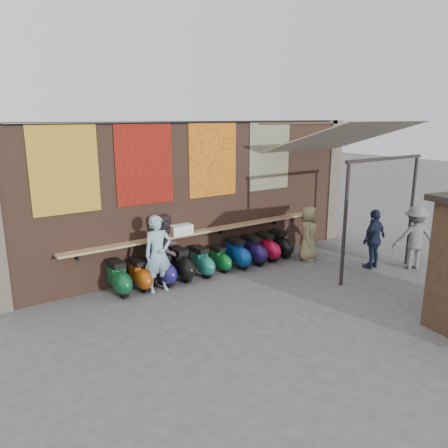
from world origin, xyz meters
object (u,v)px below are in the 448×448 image
scooter_stool_3 (181,264)px  scooter_stool_8 (267,247)px  scooter_stool_4 (201,262)px  scooter_stool_0 (118,278)px  scooter_stool_1 (140,275)px  scooter_stool_9 (279,244)px  shopper_tan (308,233)px  scooter_stool_7 (253,250)px  shopper_grey (415,238)px  diner_left (158,254)px  scooter_stool_5 (220,259)px  scooter_stool_2 (163,269)px  shopper_navy (374,239)px  scooter_stool_6 (237,253)px  diner_right (166,249)px  shelf_box (181,230)px

scooter_stool_3 → scooter_stool_8: scooter_stool_3 is taller
scooter_stool_4 → scooter_stool_8: size_ratio=0.97×
scooter_stool_0 → scooter_stool_1: size_ratio=1.09×
scooter_stool_3 → scooter_stool_9: size_ratio=1.06×
scooter_stool_0 → shopper_tan: 5.61m
scooter_stool_8 → scooter_stool_7: bearing=-177.6°
scooter_stool_0 → shopper_grey: (7.41, -2.92, 0.48)m
diner_left → scooter_stool_0: bearing=165.8°
shopper_grey → scooter_stool_5: bearing=3.1°
scooter_stool_5 → scooter_stool_4: bearing=-176.1°
scooter_stool_0 → shopper_tan: size_ratio=0.53×
scooter_stool_3 → scooter_stool_8: (2.87, -0.03, -0.02)m
diner_left → scooter_stool_9: bearing=10.5°
scooter_stool_2 → scooter_stool_8: (3.38, -0.02, -0.00)m
diner_left → shopper_navy: (5.63, -1.93, -0.10)m
scooter_stool_0 → scooter_stool_5: 2.89m
scooter_stool_4 → scooter_stool_6: 1.16m
scooter_stool_2 → scooter_stool_6: (2.27, -0.05, 0.01)m
scooter_stool_0 → scooter_stool_7: 4.02m
scooter_stool_5 → scooter_stool_8: 1.66m
scooter_stool_0 → scooter_stool_8: bearing=-0.5°
scooter_stool_1 → scooter_stool_7: scooter_stool_7 is taller
shopper_tan → shopper_grey: bearing=-87.4°
scooter_stool_4 → scooter_stool_7: size_ratio=0.96×
scooter_stool_3 → scooter_stool_4: scooter_stool_3 is taller
diner_right → shopper_tan: (4.27, -0.70, -0.10)m
shelf_box → shopper_grey: size_ratio=0.33×
diner_right → shopper_navy: bearing=-55.4°
scooter_stool_2 → diner_right: diner_right is taller
diner_left → scooter_stool_5: bearing=14.7°
scooter_stool_0 → scooter_stool_6: size_ratio=1.00×
scooter_stool_2 → scooter_stool_9: scooter_stool_2 is taller
shelf_box → scooter_stool_0: 2.07m
shopper_navy → shelf_box: bearing=-34.0°
diner_left → diner_right: size_ratio=1.04×
scooter_stool_5 → scooter_stool_8: bearing=-0.5°
shelf_box → shopper_navy: 5.32m
scooter_stool_7 → shopper_tan: 1.72m
scooter_stool_7 → shopper_grey: shopper_grey is taller
diner_left → scooter_stool_4: bearing=16.8°
scooter_stool_7 → scooter_stool_0: bearing=179.1°
scooter_stool_2 → scooter_stool_5: size_ratio=1.18×
scooter_stool_1 → scooter_stool_2: 0.63m
shelf_box → scooter_stool_6: shelf_box is taller
scooter_stool_2 → shopper_grey: (6.24, -2.90, 0.49)m
scooter_stool_4 → diner_left: diner_left is taller
scooter_stool_3 → scooter_stool_4: (0.59, -0.06, -0.03)m
scooter_stool_7 → diner_left: (-3.12, -0.27, 0.53)m
shelf_box → scooter_stool_1: 1.62m
scooter_stool_1 → diner_left: bearing=-42.1°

